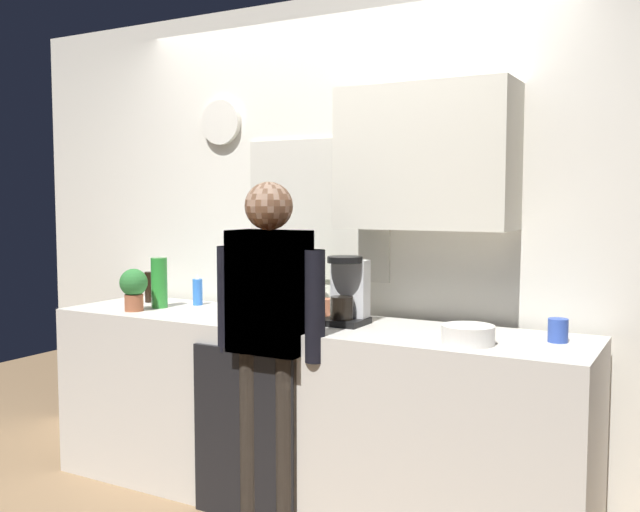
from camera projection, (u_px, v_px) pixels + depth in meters
The scene contains 14 objects.
kitchen_counter at pixel (303, 412), 3.52m from camera, with size 2.78×0.64×0.92m, color beige.
dishwasher_panel at pixel (243, 436), 3.30m from camera, with size 0.56×0.02×0.83m, color black.
back_wall_assembly at pixel (352, 229), 3.77m from camera, with size 4.38×0.42×2.60m.
coffee_maker at pixel (347, 294), 3.41m from camera, with size 0.20×0.20×0.33m.
bottle_green_wine at pixel (310, 286), 3.70m from camera, with size 0.07×0.07×0.30m, color #195923.
bottle_clear_soda at pixel (159, 283), 3.92m from camera, with size 0.09×0.09×0.28m, color #2D8C33.
bottle_dark_sauce at pixel (150, 287), 4.13m from camera, with size 0.06×0.06×0.18m, color black.
cup_terracotta_mug at pixel (327, 307), 3.63m from camera, with size 0.08×0.08×0.09m, color #B26647.
cup_blue_mug at pixel (558, 330), 2.97m from camera, with size 0.08×0.08×0.10m, color #3351B2.
mixing_bowl at pixel (468, 335), 2.93m from camera, with size 0.22×0.22×0.08m, color white.
potted_plant at pixel (134, 287), 3.80m from camera, with size 0.15×0.15×0.23m.
dish_soap at pixel (198, 291), 4.02m from camera, with size 0.06×0.06×0.18m.
person_at_sink at pixel (269, 324), 3.22m from camera, with size 0.57×0.22×1.60m.
person_guest at pixel (269, 324), 3.22m from camera, with size 0.57×0.22×1.60m.
Camera 1 is at (1.75, -2.68, 1.52)m, focal length 39.51 mm.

